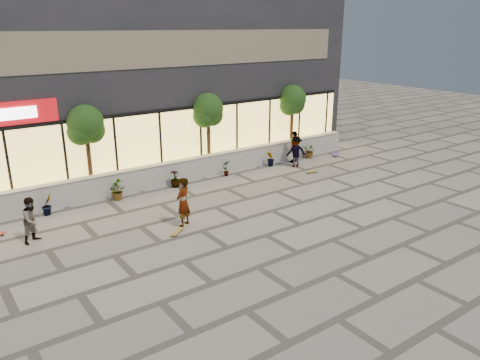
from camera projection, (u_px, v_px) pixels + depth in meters
ground at (266, 235)px, 16.42m from camera, size 80.00×80.00×0.00m
planter_wall at (171, 173)px, 21.64m from camera, size 22.00×0.42×1.04m
retail_building at (119, 80)px, 24.69m from camera, size 24.00×9.17×8.50m
shrub_b at (47, 205)px, 18.09m from camera, size 0.57×0.57×0.81m
shrub_c at (116, 191)px, 19.64m from camera, size 0.68×0.77×0.81m
shrub_d at (175, 178)px, 21.20m from camera, size 0.64×0.64×0.81m
shrub_e at (226, 168)px, 22.75m from camera, size 0.46×0.35×0.81m
shrub_f at (271, 159)px, 24.31m from camera, size 0.55×0.57×0.81m
shrub_g at (310, 151)px, 25.86m from camera, size 0.77×0.84×0.81m
tree_midwest at (86, 127)px, 19.46m from camera, size 1.60×1.50×3.92m
tree_mideast at (208, 112)px, 22.79m from camera, size 1.60×1.50×3.92m
tree_east at (292, 102)px, 25.84m from camera, size 1.60×1.50×3.92m
skater_center at (183, 202)px, 16.94m from camera, size 0.80×0.71×1.84m
skater_left at (33, 220)px, 15.73m from camera, size 0.97×0.90×1.59m
skater_right_near at (295, 147)px, 24.88m from camera, size 1.09×0.82×1.71m
skater_right_far at (296, 152)px, 24.11m from camera, size 1.21×0.99×1.62m
skateboard_center at (177, 232)px, 16.54m from camera, size 0.72×0.59×0.09m
skateboard_right_near at (312, 172)px, 23.33m from camera, size 0.71×0.26×0.08m
skateboard_right_far at (335, 154)px, 26.39m from camera, size 0.79×0.65×0.10m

